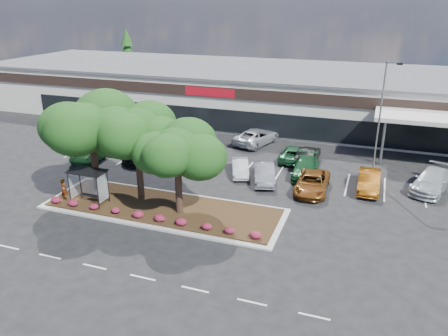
% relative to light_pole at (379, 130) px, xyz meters
% --- Properties ---
extents(ground, '(160.00, 160.00, 0.00)m').
position_rel_light_pole_xyz_m(ground, '(-12.49, -15.10, -4.52)').
color(ground, black).
rests_on(ground, ground).
extents(retail_store, '(80.40, 25.20, 6.25)m').
position_rel_light_pole_xyz_m(retail_store, '(-12.43, 18.81, -1.36)').
color(retail_store, silver).
rests_on(retail_store, ground).
extents(landscape_island, '(18.00, 6.00, 0.26)m').
position_rel_light_pole_xyz_m(landscape_island, '(-14.49, -11.10, -4.39)').
color(landscape_island, '#ADADA7').
rests_on(landscape_island, ground).
extents(lane_markings, '(33.12, 20.06, 0.01)m').
position_rel_light_pole_xyz_m(lane_markings, '(-12.63, -4.67, -4.51)').
color(lane_markings, silver).
rests_on(lane_markings, ground).
extents(shrub_row, '(17.00, 0.80, 0.50)m').
position_rel_light_pole_xyz_m(shrub_row, '(-14.49, -13.20, -4.01)').
color(shrub_row, maroon).
rests_on(shrub_row, landscape_island).
extents(bus_shelter, '(2.75, 1.55, 2.59)m').
position_rel_light_pole_xyz_m(bus_shelter, '(-19.99, -12.15, -2.21)').
color(bus_shelter, black).
rests_on(bus_shelter, landscape_island).
extents(island_tree_west, '(7.20, 7.20, 7.89)m').
position_rel_light_pole_xyz_m(island_tree_west, '(-20.49, -10.60, -0.31)').
color(island_tree_west, '#1A3912').
rests_on(island_tree_west, landscape_island).
extents(island_tree_mid, '(6.60, 6.60, 7.32)m').
position_rel_light_pole_xyz_m(island_tree_mid, '(-16.99, -9.90, -0.60)').
color(island_tree_mid, '#1A3912').
rests_on(island_tree_mid, landscape_island).
extents(island_tree_east, '(5.80, 5.80, 6.50)m').
position_rel_light_pole_xyz_m(island_tree_east, '(-12.99, -11.40, -1.01)').
color(island_tree_east, '#1A3912').
rests_on(island_tree_east, landscape_island).
extents(conifer_north_west, '(4.40, 4.40, 10.00)m').
position_rel_light_pole_xyz_m(conifer_north_west, '(-42.49, 30.90, 0.48)').
color(conifer_north_west, '#1A3912').
rests_on(conifer_north_west, ground).
extents(person_waiting, '(0.73, 0.59, 1.72)m').
position_rel_light_pole_xyz_m(person_waiting, '(-22.09, -12.56, -3.40)').
color(person_waiting, '#594C47').
rests_on(person_waiting, landscape_island).
extents(light_pole, '(1.40, 0.82, 10.17)m').
position_rel_light_pole_xyz_m(light_pole, '(0.00, 0.00, 0.00)').
color(light_pole, '#ADADA7').
rests_on(light_pole, ground).
extents(car_0, '(3.03, 5.67, 1.52)m').
position_rel_light_pole_xyz_m(car_0, '(-26.02, -3.52, -3.76)').
color(car_0, '#1F5721').
rests_on(car_0, ground).
extents(car_1, '(3.84, 5.39, 1.45)m').
position_rel_light_pole_xyz_m(car_1, '(-21.88, 0.07, -3.79)').
color(car_1, black).
rests_on(car_1, ground).
extents(car_2, '(3.86, 6.15, 1.66)m').
position_rel_light_pole_xyz_m(car_2, '(-20.78, -1.90, -3.69)').
color(car_2, black).
rests_on(car_2, ground).
extents(car_3, '(2.70, 4.26, 1.32)m').
position_rel_light_pole_xyz_m(car_3, '(-11.20, -2.53, -3.86)').
color(car_3, silver).
rests_on(car_3, ground).
extents(car_4, '(3.07, 5.14, 1.60)m').
position_rel_light_pole_xyz_m(car_4, '(-8.83, -3.29, -3.72)').
color(car_4, slate).
rests_on(car_4, ground).
extents(car_5, '(2.58, 5.41, 1.49)m').
position_rel_light_pole_xyz_m(car_5, '(-4.61, -4.02, -3.77)').
color(car_5, brown).
rests_on(car_5, ground).
extents(car_6, '(2.57, 5.46, 1.54)m').
position_rel_light_pole_xyz_m(car_6, '(-5.70, -0.78, -3.75)').
color(car_6, '#184C25').
rests_on(car_6, ground).
extents(car_7, '(1.76, 4.85, 1.59)m').
position_rel_light_pole_xyz_m(car_7, '(-0.31, -2.19, -3.72)').
color(car_7, '#763D0A').
rests_on(car_7, ground).
extents(car_8, '(4.10, 6.24, 1.68)m').
position_rel_light_pole_xyz_m(car_8, '(4.55, -0.55, -3.68)').
color(car_8, '#ADB4B9').
rests_on(car_8, ground).
extents(car_9, '(3.81, 5.53, 1.49)m').
position_rel_light_pole_xyz_m(car_9, '(-21.88, 3.25, -3.77)').
color(car_9, '#B6B6B6').
rests_on(car_9, ground).
extents(car_10, '(3.33, 5.00, 1.35)m').
position_rel_light_pole_xyz_m(car_10, '(-21.73, 7.29, -3.84)').
color(car_10, '#164B1C').
rests_on(car_10, ground).
extents(car_11, '(1.84, 4.41, 1.49)m').
position_rel_light_pole_xyz_m(car_11, '(-13.08, 6.46, -3.77)').
color(car_11, slate).
rests_on(car_11, ground).
extents(car_12, '(4.44, 6.61, 1.68)m').
position_rel_light_pole_xyz_m(car_12, '(-12.20, 6.45, -3.68)').
color(car_12, '#9D9FA7').
rests_on(car_12, ground).
extents(car_13, '(2.31, 4.96, 1.38)m').
position_rel_light_pole_xyz_m(car_13, '(-7.41, 2.75, -3.83)').
color(car_13, '#1E5530').
rests_on(car_13, ground).
extents(car_14, '(1.87, 4.60, 1.49)m').
position_rel_light_pole_xyz_m(car_14, '(-6.06, 2.69, -3.77)').
color(car_14, black).
rests_on(car_14, ground).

